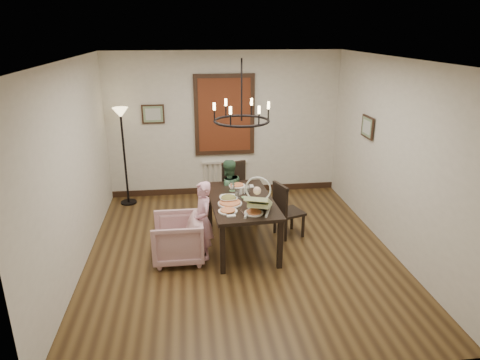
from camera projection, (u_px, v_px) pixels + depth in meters
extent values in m
cube|color=brown|center=(241.00, 251.00, 6.45)|extent=(4.50, 5.00, 0.01)
cube|color=white|center=(241.00, 59.00, 5.51)|extent=(4.50, 5.00, 0.01)
cube|color=silver|center=(224.00, 125.00, 8.31)|extent=(4.50, 0.01, 2.80)
cube|color=silver|center=(74.00, 169.00, 5.71)|extent=(0.01, 5.00, 2.80)
cube|color=silver|center=(393.00, 157.00, 6.24)|extent=(0.01, 5.00, 2.80)
cube|color=black|center=(241.00, 200.00, 6.40)|extent=(1.01, 1.69, 0.05)
cube|color=black|center=(223.00, 250.00, 5.76)|extent=(0.07, 0.07, 0.72)
cube|color=black|center=(210.00, 206.00, 7.17)|extent=(0.07, 0.07, 0.72)
cube|color=black|center=(280.00, 245.00, 5.89)|extent=(0.07, 0.07, 0.72)
cube|color=black|center=(256.00, 203.00, 7.30)|extent=(0.07, 0.07, 0.72)
imported|color=#D5A2A5|center=(178.00, 238.00, 6.13)|extent=(0.73, 0.72, 0.66)
imported|color=#E6A2B7|center=(203.00, 227.00, 6.14)|extent=(0.31, 0.40, 0.97)
imported|color=#396042|center=(228.00, 198.00, 7.20)|extent=(0.55, 0.48, 0.95)
imported|color=white|center=(229.00, 198.00, 6.30)|extent=(0.32, 0.32, 0.08)
cylinder|color=tan|center=(230.00, 203.00, 6.19)|extent=(0.35, 0.35, 0.04)
cylinder|color=silver|center=(237.00, 196.00, 6.32)|extent=(0.07, 0.07, 0.14)
cube|color=#612813|center=(225.00, 115.00, 8.21)|extent=(1.00, 0.03, 1.40)
cube|color=black|center=(153.00, 114.00, 8.04)|extent=(0.42, 0.03, 0.36)
cube|color=black|center=(367.00, 127.00, 6.99)|extent=(0.03, 0.42, 0.36)
torus|color=black|center=(242.00, 121.00, 6.00)|extent=(0.80, 0.80, 0.04)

